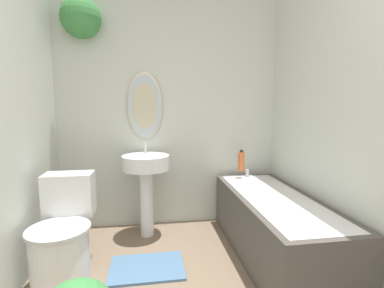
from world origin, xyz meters
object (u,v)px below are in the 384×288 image
(pedestal_sink, at_px, (146,174))
(shampoo_bottle, at_px, (241,161))
(toilet, at_px, (63,238))
(bathtub, at_px, (274,225))

(pedestal_sink, distance_m, shampoo_bottle, 0.99)
(shampoo_bottle, bearing_deg, toilet, -155.64)
(toilet, bearing_deg, bathtub, 2.40)
(pedestal_sink, relative_size, shampoo_bottle, 4.12)
(toilet, bearing_deg, shampoo_bottle, 24.36)
(toilet, distance_m, shampoo_bottle, 1.78)
(pedestal_sink, xyz_separation_m, shampoo_bottle, (0.99, 0.09, 0.08))
(shampoo_bottle, bearing_deg, pedestal_sink, -175.01)
(pedestal_sink, height_order, bathtub, pedestal_sink)
(bathtub, height_order, shampoo_bottle, shampoo_bottle)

